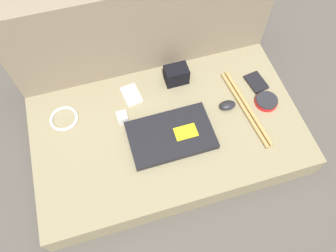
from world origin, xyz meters
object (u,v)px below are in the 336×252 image
object	(u,v)px
laptop	(171,135)
computer_mouse	(227,105)
phone_silver	(131,95)
phone_black	(256,82)
camera_pouch	(176,75)
charger_brick	(122,118)
speaker_puck	(267,102)

from	to	relation	value
laptop	computer_mouse	world-z (taller)	same
phone_silver	phone_black	size ratio (longest dim) A/B	0.99
camera_pouch	charger_brick	world-z (taller)	camera_pouch
speaker_puck	computer_mouse	bearing A→B (deg)	170.35
laptop	phone_silver	size ratio (longest dim) A/B	3.12
computer_mouse	phone_black	world-z (taller)	computer_mouse
computer_mouse	speaker_puck	world-z (taller)	computer_mouse
computer_mouse	charger_brick	distance (m)	0.44
camera_pouch	phone_black	bearing A→B (deg)	-18.87
phone_silver	phone_black	xyz separation A→B (m)	(0.55, -0.09, 0.00)
charger_brick	camera_pouch	bearing A→B (deg)	25.96
phone_silver	camera_pouch	bearing A→B (deg)	-1.56
phone_black	camera_pouch	bearing A→B (deg)	152.27
phone_black	camera_pouch	size ratio (longest dim) A/B	1.09
laptop	speaker_puck	bearing A→B (deg)	4.68
camera_pouch	charger_brick	xyz separation A→B (m)	(-0.27, -0.13, -0.02)
camera_pouch	computer_mouse	bearing A→B (deg)	-49.89
speaker_puck	phone_black	xyz separation A→B (m)	(0.00, 0.11, -0.01)
camera_pouch	laptop	bearing A→B (deg)	-111.54
charger_brick	speaker_puck	bearing A→B (deg)	-8.66
speaker_puck	phone_black	world-z (taller)	speaker_puck
charger_brick	laptop	bearing A→B (deg)	-37.83
phone_black	charger_brick	world-z (taller)	charger_brick
computer_mouse	phone_black	size ratio (longest dim) A/B	0.65
phone_silver	charger_brick	xyz separation A→B (m)	(-0.06, -0.11, 0.02)
computer_mouse	speaker_puck	size ratio (longest dim) A/B	0.75
computer_mouse	charger_brick	size ratio (longest dim) A/B	1.63
phone_silver	charger_brick	size ratio (longest dim) A/B	2.49
speaker_puck	charger_brick	world-z (taller)	charger_brick
charger_brick	computer_mouse	bearing A→B (deg)	-8.28
computer_mouse	phone_silver	world-z (taller)	computer_mouse
phone_black	charger_brick	size ratio (longest dim) A/B	2.52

